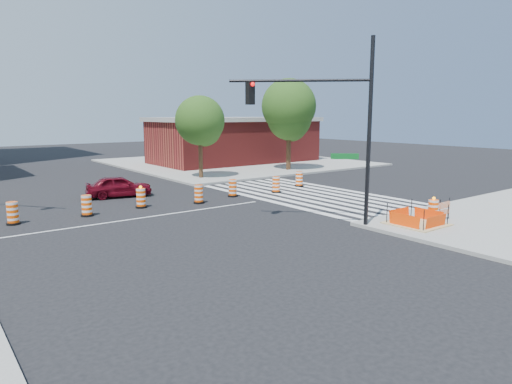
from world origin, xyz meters
The scene contains 20 objects.
ground centered at (0.00, 0.00, 0.00)m, with size 120.00×120.00×0.00m, color black.
sidewalk_ne centered at (18.00, 18.00, 0.07)m, with size 22.00×22.00×0.15m, color gray.
crosswalk_east centered at (10.95, 0.00, 0.01)m, with size 6.75×13.50×0.01m.
lane_centerline centered at (0.00, 0.00, 0.01)m, with size 14.00×0.12×0.01m, color silver.
excavation_pit centered at (9.00, -9.00, 0.22)m, with size 2.20×2.20×0.90m.
brick_storefront centered at (18.00, 18.00, 2.32)m, with size 16.50×8.50×4.60m.
red_coupe centered at (1.44, 6.12, 0.65)m, with size 1.53×3.79×1.29m, color #590714.
signal_pole_se centered at (5.97, -6.58, 4.83)m, with size 4.50×4.11×7.87m.
pit_drum centered at (10.21, -9.01, 0.60)m, with size 0.55×0.55×1.08m.
barricade centered at (10.69, -9.26, 0.69)m, with size 0.84×0.04×0.99m.
tree_north_c centered at (9.20, 9.71, 4.21)m, with size 3.69×3.69×6.27m.
tree_north_d centered at (17.84, 9.60, 5.31)m, with size 4.65×4.65×7.90m.
tree_north_e centered at (17.90, 9.58, 4.35)m, with size 3.82×3.81×6.48m.
median_drum_2 centered at (-4.88, 2.24, 0.48)m, with size 0.60×0.60×1.02m.
median_drum_3 centered at (-1.71, 1.98, 0.48)m, with size 0.60×0.60×1.02m.
median_drum_4 centered at (1.20, 2.31, 0.49)m, with size 0.60×0.60×1.18m.
median_drum_5 centered at (4.24, 1.54, 0.48)m, with size 0.60×0.60×1.02m.
median_drum_6 centered at (6.93, 2.15, 0.48)m, with size 0.60×0.60×1.02m.
median_drum_7 centered at (9.87, 1.63, 0.48)m, with size 0.60×0.60×1.02m.
median_drum_8 centered at (12.72, 2.60, 0.48)m, with size 0.60×0.60×1.02m.
Camera 1 is at (-8.22, -20.16, 4.84)m, focal length 32.00 mm.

